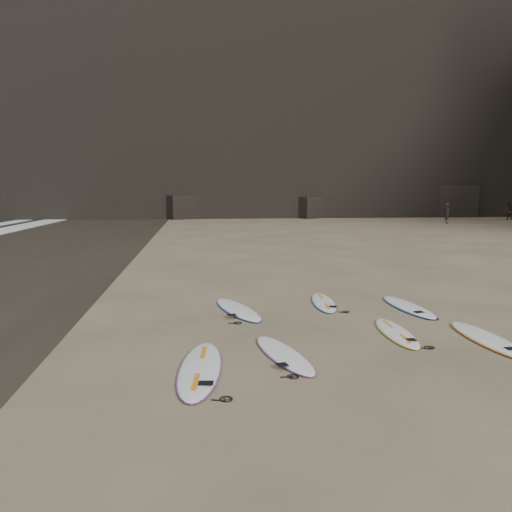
% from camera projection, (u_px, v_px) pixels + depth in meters
% --- Properties ---
extents(ground, '(240.00, 240.00, 0.00)m').
position_uv_depth(ground, '(411.00, 340.00, 10.05)').
color(ground, '#897559').
rests_on(ground, ground).
extents(headland, '(170.00, 101.00, 63.47)m').
position_uv_depth(headland, '(434.00, 35.00, 58.19)').
color(headland, black).
rests_on(headland, ground).
extents(surfboard_0, '(0.95, 2.84, 0.10)m').
position_uv_depth(surfboard_0, '(200.00, 368.00, 8.32)').
color(surfboard_0, white).
rests_on(surfboard_0, ground).
extents(surfboard_1, '(1.06, 2.41, 0.08)m').
position_uv_depth(surfboard_1, '(284.00, 354.00, 9.06)').
color(surfboard_1, white).
rests_on(surfboard_1, ground).
extents(surfboard_2, '(0.70, 2.30, 0.08)m').
position_uv_depth(surfboard_2, '(396.00, 332.00, 10.44)').
color(surfboard_2, white).
rests_on(surfboard_2, ground).
extents(surfboard_3, '(0.66, 2.67, 0.10)m').
position_uv_depth(surfboard_3, '(488.00, 339.00, 9.96)').
color(surfboard_3, white).
rests_on(surfboard_3, ground).
extents(surfboard_5, '(1.32, 2.71, 0.09)m').
position_uv_depth(surfboard_5, '(238.00, 309.00, 12.46)').
color(surfboard_5, white).
rests_on(surfboard_5, ground).
extents(surfboard_6, '(0.81, 2.36, 0.08)m').
position_uv_depth(surfboard_6, '(324.00, 302.00, 13.26)').
color(surfboard_6, white).
rests_on(surfboard_6, ground).
extents(surfboard_7, '(0.77, 2.58, 0.09)m').
position_uv_depth(surfboard_7, '(408.00, 307.00, 12.74)').
color(surfboard_7, white).
rests_on(surfboard_7, ground).
extents(person_a, '(0.69, 0.81, 1.88)m').
position_uv_depth(person_a, '(447.00, 213.00, 45.47)').
color(person_a, black).
rests_on(person_a, ground).
extents(person_b, '(0.98, 0.82, 1.78)m').
position_uv_depth(person_b, '(508.00, 211.00, 51.15)').
color(person_b, black).
rests_on(person_b, ground).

